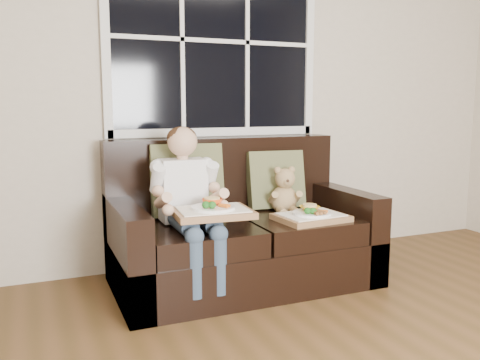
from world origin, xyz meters
name	(u,v)px	position (x,y,z in m)	size (l,w,h in m)	color
window_back	(215,41)	(-0.33, 2.48, 1.65)	(1.62, 0.04, 1.37)	black
loveseat	(240,236)	(-0.33, 2.02, 0.31)	(1.70, 0.92, 0.96)	black
pillow_left	(187,180)	(-0.65, 2.17, 0.69)	(0.50, 0.27, 0.50)	#5E633D
pillow_right	(276,180)	(0.01, 2.17, 0.66)	(0.43, 0.22, 0.42)	#5E633D
child	(188,192)	(-0.73, 1.89, 0.66)	(0.41, 0.61, 0.94)	white
teddy_bear	(285,193)	(0.01, 2.02, 0.58)	(0.22, 0.27, 0.33)	#9A8451
tray_left	(213,211)	(-0.64, 1.69, 0.58)	(0.48, 0.38, 0.10)	#976E44
tray_right	(311,216)	(0.05, 1.72, 0.48)	(0.46, 0.37, 0.10)	#976E44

